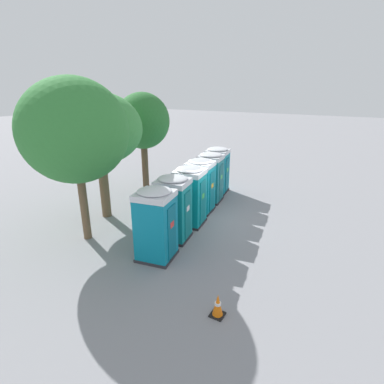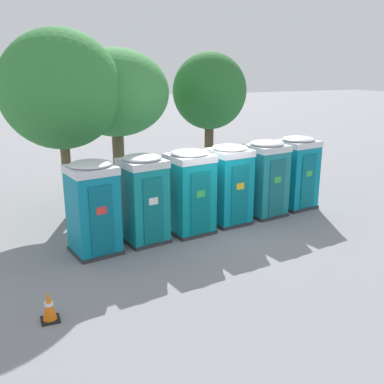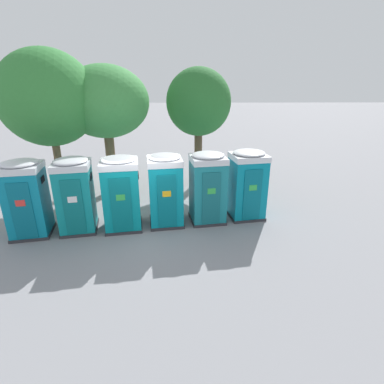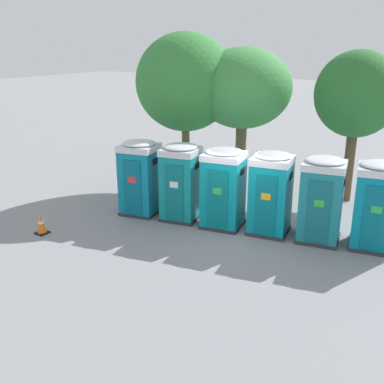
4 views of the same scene
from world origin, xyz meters
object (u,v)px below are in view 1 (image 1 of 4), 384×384
(portapotty_0, at_px, (156,224))
(street_tree_1, at_px, (143,122))
(portapotty_2, at_px, (190,196))
(traffic_cone, at_px, (218,306))
(portapotty_3, at_px, (200,185))
(street_tree_0, at_px, (98,129))
(portapotty_1, at_px, (173,208))
(portapotty_5, at_px, (217,170))
(portapotty_4, at_px, (210,177))
(street_tree_2, at_px, (75,131))

(portapotty_0, relative_size, street_tree_1, 0.47)
(portapotty_2, xyz_separation_m, traffic_cone, (-4.47, -3.47, -0.97))
(traffic_cone, bearing_deg, portapotty_0, 63.68)
(portapotty_3, bearing_deg, street_tree_0, 127.79)
(portapotty_0, height_order, portapotty_2, same)
(portapotty_1, height_order, portapotty_2, same)
(portapotty_2, relative_size, traffic_cone, 3.97)
(street_tree_0, distance_m, street_tree_1, 4.06)
(portapotty_1, height_order, street_tree_1, street_tree_1)
(portapotty_1, xyz_separation_m, street_tree_1, (4.25, 4.75, 2.59))
(portapotty_5, height_order, street_tree_1, street_tree_1)
(portapotty_2, height_order, street_tree_1, street_tree_1)
(portapotty_1, bearing_deg, street_tree_0, 85.95)
(portapotty_2, bearing_deg, portapotty_1, -174.22)
(portapotty_4, bearing_deg, portapotty_5, 12.11)
(portapotty_3, bearing_deg, street_tree_2, 151.52)
(portapotty_5, height_order, street_tree_0, street_tree_0)
(portapotty_2, bearing_deg, street_tree_0, 107.92)
(street_tree_2, bearing_deg, street_tree_1, 16.80)
(street_tree_1, distance_m, traffic_cone, 11.40)
(portapotty_2, bearing_deg, street_tree_2, 138.42)
(portapotty_1, xyz_separation_m, street_tree_0, (0.28, 3.90, 2.67))
(street_tree_2, bearing_deg, portapotty_0, -86.24)
(portapotty_0, relative_size, street_tree_0, 0.46)
(portapotty_1, xyz_separation_m, portapotty_3, (2.95, 0.45, -0.00))
(portapotty_2, relative_size, portapotty_4, 1.00)
(street_tree_0, bearing_deg, portapotty_2, -72.08)
(portapotty_2, distance_m, portapotty_4, 2.99)
(portapotty_0, xyz_separation_m, portapotty_5, (7.36, 1.26, -0.00))
(portapotty_3, relative_size, traffic_cone, 3.97)
(portapotty_2, bearing_deg, street_tree_1, 59.08)
(portapotty_4, bearing_deg, street_tree_1, 92.58)
(portapotty_4, height_order, street_tree_2, street_tree_2)
(portapotty_5, bearing_deg, street_tree_2, 165.39)
(portapotty_4, relative_size, street_tree_2, 0.42)
(portapotty_1, relative_size, street_tree_2, 0.42)
(portapotty_5, bearing_deg, portapotty_4, -167.89)
(portapotty_3, bearing_deg, traffic_cone, -147.58)
(portapotty_1, xyz_separation_m, portapotty_5, (5.89, 0.99, -0.00))
(portapotty_0, distance_m, street_tree_0, 5.25)
(portapotty_2, xyz_separation_m, street_tree_0, (-1.21, 3.75, 2.67))
(portapotty_4, xyz_separation_m, street_tree_0, (-4.15, 3.23, 2.67))
(portapotty_2, bearing_deg, portapotty_3, 11.50)
(street_tree_0, height_order, street_tree_2, street_tree_2)
(street_tree_0, relative_size, street_tree_1, 1.01)
(portapotty_2, height_order, street_tree_0, street_tree_0)
(portapotty_0, bearing_deg, street_tree_0, 67.29)
(portapotty_0, xyz_separation_m, portapotty_4, (5.90, 0.94, -0.00))
(street_tree_1, xyz_separation_m, traffic_cone, (-7.22, -8.07, -3.56))
(portapotty_2, xyz_separation_m, street_tree_2, (-3.17, 2.81, 2.88))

